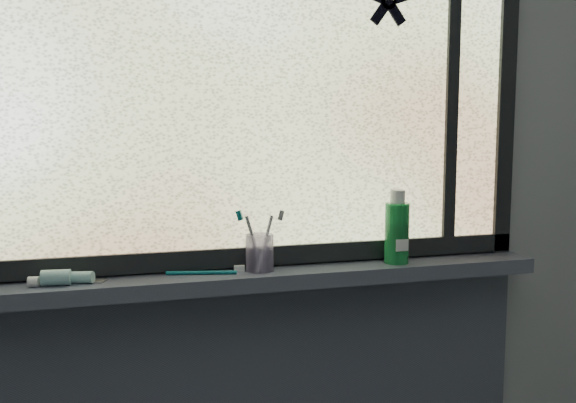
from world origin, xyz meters
The scene contains 12 objects.
wall_back centered at (0.00, 1.30, 1.25)m, with size 3.00×0.01×2.50m, color #9EA3A8.
windowsill centered at (0.00, 1.23, 1.00)m, with size 1.62×0.14×0.04m, color #474D5F.
window_pane centered at (0.00, 1.28, 1.53)m, with size 1.50×0.01×1.00m, color silver.
frame_bottom centered at (0.00, 1.28, 1.05)m, with size 1.60×0.03×0.05m, color black.
frame_right centered at (0.78, 1.28, 1.53)m, with size 0.05×0.03×1.10m, color black.
frame_mullion centered at (0.60, 1.28, 1.53)m, with size 0.04×0.03×1.00m, color black.
starfish_sticker centered at (0.40, 1.27, 1.72)m, with size 0.15×0.02×0.15m, color black, non-canonical shape.
toothpaste_tube centered at (-0.44, 1.22, 1.04)m, with size 0.21×0.04×0.04m, color white, non-canonical shape.
toothbrush_cup centered at (0.04, 1.23, 1.07)m, with size 0.07×0.07×0.09m, color #B6A5DB.
toothbrush_lying centered at (-0.12, 1.23, 1.03)m, with size 0.22×0.02×0.01m, color #0C6B74, non-canonical shape.
mouthwash_bottle centered at (0.41, 1.22, 1.12)m, with size 0.07×0.07×0.16m, color green.
cream_tube centered at (0.43, 1.24, 1.10)m, with size 0.04×0.04×0.11m, color silver.
Camera 1 is at (-0.35, -0.34, 1.39)m, focal length 40.00 mm.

